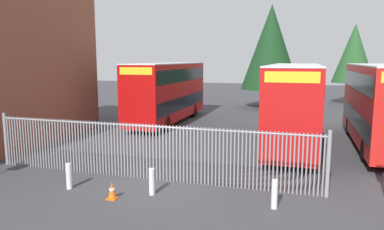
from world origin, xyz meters
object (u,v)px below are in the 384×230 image
at_px(bollard_near_left, 69,176).
at_px(double_decker_bus_behind_fence_left, 294,102).
at_px(double_decker_bus_near_gate, 381,102).
at_px(double_decker_bus_behind_fence_right, 168,90).
at_px(bollard_center_front, 152,182).
at_px(bollard_near_right, 274,194).
at_px(traffic_cone_by_gate, 112,191).

bearing_deg(bollard_near_left, double_decker_bus_behind_fence_left, 50.94).
xyz_separation_m(double_decker_bus_near_gate, double_decker_bus_behind_fence_left, (-4.42, -0.99, 0.00)).
bearing_deg(double_decker_bus_near_gate, double_decker_bus_behind_fence_right, 163.53).
distance_m(double_decker_bus_near_gate, double_decker_bus_behind_fence_right, 14.17).
relative_size(bollard_center_front, bollard_near_right, 1.00).
distance_m(double_decker_bus_behind_fence_left, traffic_cone_by_gate, 11.50).
distance_m(double_decker_bus_behind_fence_right, bollard_near_right, 16.71).
relative_size(bollard_near_left, traffic_cone_by_gate, 1.61).
relative_size(bollard_near_right, traffic_cone_by_gate, 1.61).
xyz_separation_m(double_decker_bus_behind_fence_right, bollard_center_front, (4.70, -14.05, -1.95)).
relative_size(double_decker_bus_behind_fence_left, traffic_cone_by_gate, 18.32).
xyz_separation_m(bollard_center_front, traffic_cone_by_gate, (-1.14, -0.76, -0.19)).
bearing_deg(double_decker_bus_behind_fence_left, bollard_center_front, -116.29).
height_order(bollard_near_left, traffic_cone_by_gate, bollard_near_left).
height_order(double_decker_bus_near_gate, double_decker_bus_behind_fence_left, same).
relative_size(double_decker_bus_behind_fence_right, bollard_near_right, 11.38).
bearing_deg(double_decker_bus_behind_fence_left, traffic_cone_by_gate, -119.76).
distance_m(double_decker_bus_behind_fence_left, bollard_center_front, 10.28).
bearing_deg(bollard_center_front, bollard_near_left, -174.01).
bearing_deg(double_decker_bus_behind_fence_left, bollard_near_right, -91.78).
distance_m(bollard_near_right, traffic_cone_by_gate, 5.39).
bearing_deg(traffic_cone_by_gate, bollard_center_front, 33.79).
xyz_separation_m(double_decker_bus_behind_fence_left, bollard_near_left, (-7.61, -9.38, -1.95)).
bearing_deg(double_decker_bus_near_gate, traffic_cone_by_gate, -132.90).
height_order(double_decker_bus_behind_fence_right, bollard_near_left, double_decker_bus_behind_fence_right).
relative_size(double_decker_bus_behind_fence_right, traffic_cone_by_gate, 18.32).
bearing_deg(bollard_near_right, double_decker_bus_behind_fence_left, 88.22).
bearing_deg(bollard_near_right, bollard_center_front, -179.46).
xyz_separation_m(bollard_near_left, bollard_center_front, (3.14, 0.33, 0.00)).
bearing_deg(bollard_center_front, bollard_near_right, 0.54).
relative_size(double_decker_bus_near_gate, bollard_near_right, 11.38).
bearing_deg(double_decker_bus_behind_fence_left, bollard_near_left, -129.06).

